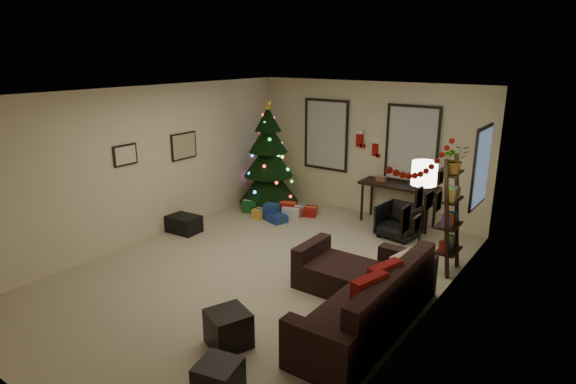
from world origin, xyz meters
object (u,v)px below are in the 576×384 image
at_px(desk_chair, 399,221).
at_px(bookshelf, 450,218).
at_px(desk, 399,189).
at_px(sofa, 362,298).
at_px(christmas_tree, 268,163).

relative_size(desk_chair, bookshelf, 0.35).
height_order(desk, desk_chair, desk).
relative_size(sofa, desk, 1.71).
distance_m(desk, desk_chair, 0.82).
relative_size(christmas_tree, bookshelf, 1.31).
height_order(sofa, desk, sofa).
height_order(sofa, bookshelf, bookshelf).
height_order(christmas_tree, desk_chair, christmas_tree).
bearing_deg(sofa, desk, 106.30).
xyz_separation_m(sofa, bookshelf, (0.44, 1.95, 0.60)).
bearing_deg(desk, bookshelf, -46.48).
relative_size(christmas_tree, sofa, 0.92).
height_order(sofa, desk_chair, sofa).
height_order(desk, bookshelf, bookshelf).
bearing_deg(sofa, bookshelf, 77.27).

